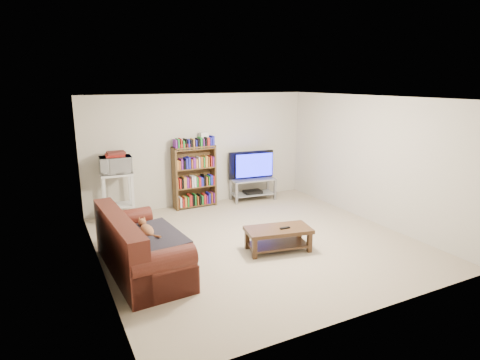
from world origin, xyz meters
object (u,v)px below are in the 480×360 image
coffee_table (278,235)px  sofa (137,251)px  bookshelf (194,176)px  tv_stand (253,186)px

coffee_table → sofa: bearing=-176.0°
sofa → bookshelf: 3.12m
tv_stand → bookshelf: bearing=-179.4°
coffee_table → tv_stand: (0.98, 2.66, 0.08)m
sofa → coffee_table: bearing=-10.5°
bookshelf → coffee_table: bearing=-83.0°
coffee_table → tv_stand: size_ratio=1.08×
sofa → tv_stand: size_ratio=2.00×
sofa → bookshelf: size_ratio=1.56×
tv_stand → coffee_table: bearing=-104.6°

